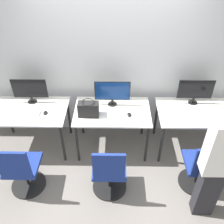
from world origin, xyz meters
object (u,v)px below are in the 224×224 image
(monitor_left, at_px, (30,90))
(keyboard_right, at_px, (199,119))
(monitor_right, at_px, (196,91))
(person_right, at_px, (219,161))
(mouse_left, at_px, (45,113))
(mouse_right, at_px, (219,118))
(office_chair_right, at_px, (201,169))
(handbag, at_px, (88,109))
(mouse_center, at_px, (129,115))
(office_chair_center, at_px, (109,173))
(office_chair_left, at_px, (22,171))
(keyboard_left, at_px, (27,114))
(monitor_center, at_px, (112,92))
(keyboard_center, at_px, (112,116))

(monitor_left, distance_m, keyboard_right, 2.56)
(monitor_right, distance_m, person_right, 1.37)
(mouse_left, height_order, mouse_right, same)
(office_chair_right, relative_size, handbag, 3.00)
(mouse_left, distance_m, monitor_right, 2.28)
(mouse_center, relative_size, office_chair_center, 0.10)
(office_chair_left, xyz_separation_m, person_right, (2.36, -0.29, 0.58))
(keyboard_left, distance_m, monitor_center, 1.31)
(office_chair_left, relative_size, monitor_right, 1.68)
(office_chair_center, bearing_deg, keyboard_right, 28.07)
(keyboard_right, height_order, person_right, person_right)
(person_right, bearing_deg, keyboard_center, 139.08)
(mouse_left, bearing_deg, keyboard_left, -175.27)
(keyboard_left, height_order, keyboard_right, same)
(office_chair_left, height_order, monitor_center, monitor_center)
(monitor_left, relative_size, office_chair_right, 0.59)
(office_chair_center, height_order, mouse_right, office_chair_center)
(mouse_center, relative_size, office_chair_right, 0.10)
(keyboard_right, xyz_separation_m, handbag, (-1.60, 0.07, 0.11))
(office_chair_center, relative_size, monitor_right, 1.68)
(office_chair_center, distance_m, office_chair_right, 1.24)
(mouse_left, relative_size, office_chair_right, 0.10)
(monitor_left, relative_size, handbag, 1.78)
(monitor_left, distance_m, mouse_center, 1.56)
(office_chair_left, height_order, office_chair_center, same)
(office_chair_center, relative_size, handbag, 3.00)
(office_chair_center, xyz_separation_m, mouse_right, (1.56, 0.69, 0.39))
(monitor_center, xyz_separation_m, handbag, (-0.34, -0.28, -0.11))
(monitor_right, bearing_deg, mouse_right, -55.56)
(mouse_center, xyz_separation_m, handbag, (-0.59, -0.00, 0.10))
(person_right, height_order, handbag, person_right)
(keyboard_right, distance_m, person_right, 0.99)
(monitor_right, bearing_deg, keyboard_right, -90.00)
(office_chair_left, bearing_deg, keyboard_center, 31.42)
(keyboard_left, relative_size, keyboard_right, 1.00)
(monitor_center, xyz_separation_m, office_chair_right, (1.21, -0.94, -0.60))
(monitor_left, bearing_deg, monitor_right, 0.23)
(keyboard_center, xyz_separation_m, mouse_center, (0.25, 0.02, 0.01))
(mouse_center, distance_m, person_right, 1.40)
(mouse_center, height_order, monitor_right, monitor_right)
(mouse_center, relative_size, mouse_right, 1.00)
(monitor_center, bearing_deg, person_right, -48.20)
(office_chair_center, bearing_deg, mouse_center, 69.95)
(office_chair_center, bearing_deg, keyboard_left, 148.22)
(office_chair_center, xyz_separation_m, keyboard_right, (1.29, 0.69, 0.39))
(mouse_left, height_order, handbag, handbag)
(keyboard_right, bearing_deg, monitor_right, 90.00)
(keyboard_left, bearing_deg, office_chair_right, -15.29)
(keyboard_right, bearing_deg, mouse_center, 175.81)
(monitor_center, xyz_separation_m, keyboard_right, (1.26, -0.35, -0.22))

